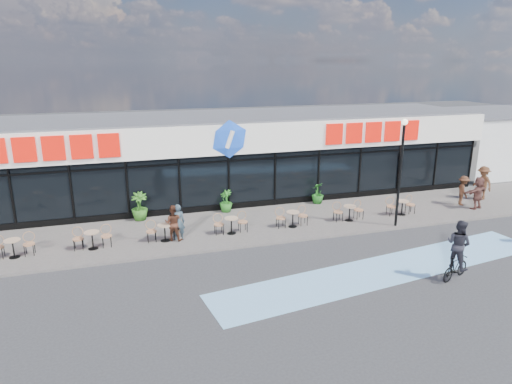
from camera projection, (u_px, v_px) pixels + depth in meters
ground at (273, 266)px, 17.28m from camera, size 120.00×120.00×0.00m
sidewalk at (242, 226)px, 21.40m from camera, size 44.00×5.00×0.10m
bike_lane at (388, 269)px, 17.03m from camera, size 14.17×4.13×0.01m
building at (216, 156)px, 25.75m from camera, size 30.60×6.57×4.75m
neighbour_building at (494, 140)px, 32.60m from camera, size 9.20×7.20×4.11m
lamp_post at (401, 164)px, 20.47m from camera, size 0.28×0.28×4.96m
bistro_set_1 at (13, 246)px, 17.80m from camera, size 1.54×0.62×0.90m
bistro_set_2 at (92, 238)px, 18.62m from camera, size 1.54×0.62×0.90m
bistro_set_3 at (165, 230)px, 19.45m from camera, size 1.54×0.62×0.90m
bistro_set_4 at (231, 223)px, 20.27m from camera, size 1.54×0.62×0.90m
bistro_set_5 at (292, 217)px, 21.09m from camera, size 1.54×0.62×0.90m
bistro_set_6 at (349, 211)px, 21.92m from camera, size 1.54×0.62×0.90m
bistro_set_7 at (401, 206)px, 22.74m from camera, size 1.54×0.62×0.90m
potted_plant_left at (139, 206)px, 21.90m from camera, size 0.80×0.80×1.36m
potted_plant_mid at (226, 201)px, 23.12m from camera, size 0.88×0.88×1.13m
potted_plant_right at (318, 193)px, 24.48m from camera, size 0.87×0.87×1.13m
patron_left at (178, 222)px, 19.40m from camera, size 0.60×0.42×1.59m
patron_right at (173, 223)px, 19.36m from camera, size 0.93×0.84×1.57m
pedestrian_a at (483, 183)px, 25.12m from camera, size 0.73×1.23×1.87m
pedestrian_b at (463, 190)px, 24.15m from camera, size 0.94×1.17×1.58m
pedestrian_c at (478, 193)px, 23.50m from camera, size 1.65×0.88×1.70m
cyclist_a at (458, 253)px, 16.01m from camera, size 1.55×1.04×2.22m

